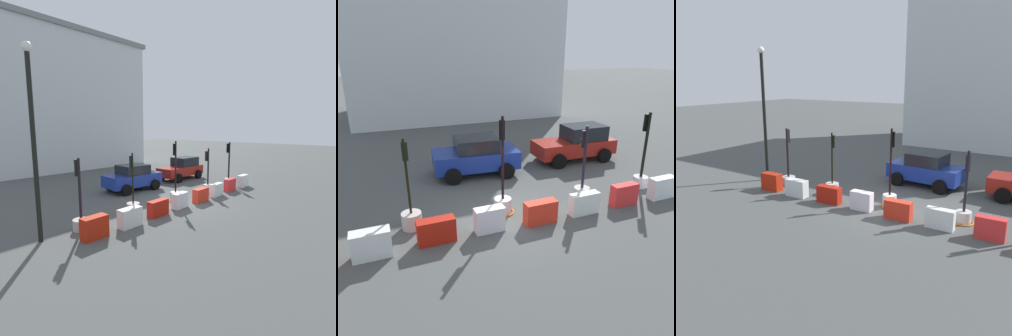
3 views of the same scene
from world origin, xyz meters
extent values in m
plane|color=#4A4D4C|center=(0.00, 0.00, 0.00)|extent=(120.00, 120.00, 0.00)
cylinder|color=#AEAAA8|center=(-6.06, 0.29, 0.23)|extent=(0.71, 0.71, 0.46)
cylinder|color=black|center=(-6.06, 0.29, 1.76)|extent=(0.12, 0.12, 2.59)
cube|color=black|center=(-6.09, 0.42, 2.64)|extent=(0.18, 0.17, 0.69)
sphere|color=red|center=(-6.11, 0.50, 2.87)|extent=(0.09, 0.09, 0.09)
sphere|color=orange|center=(-6.11, 0.50, 2.64)|extent=(0.09, 0.09, 0.09)
sphere|color=green|center=(-6.11, 0.50, 2.41)|extent=(0.09, 0.09, 0.09)
cylinder|color=#B8ADA8|center=(-3.20, 0.31, 0.28)|extent=(0.66, 0.66, 0.55)
cylinder|color=black|center=(-3.20, 0.31, 1.81)|extent=(0.08, 0.08, 2.51)
cube|color=black|center=(-3.18, 0.41, 2.62)|extent=(0.18, 0.15, 0.60)
sphere|color=red|center=(-3.17, 0.49, 2.83)|extent=(0.10, 0.10, 0.10)
sphere|color=orange|center=(-3.17, 0.49, 2.62)|extent=(0.10, 0.10, 0.10)
sphere|color=green|center=(-3.17, 0.49, 2.42)|extent=(0.10, 0.10, 0.10)
cylinder|color=silver|center=(-0.03, 0.25, 0.28)|extent=(0.62, 0.62, 0.56)
cylinder|color=black|center=(-0.03, 0.25, 2.04)|extent=(0.09, 0.09, 2.96)
cube|color=black|center=(-0.01, 0.36, 3.03)|extent=(0.17, 0.15, 0.68)
sphere|color=red|center=(0.00, 0.44, 3.25)|extent=(0.10, 0.10, 0.10)
sphere|color=orange|center=(0.00, 0.44, 3.03)|extent=(0.10, 0.10, 0.10)
sphere|color=green|center=(0.00, 0.44, 2.80)|extent=(0.10, 0.10, 0.10)
torus|color=orange|center=(-0.03, 0.25, 0.03)|extent=(0.81, 0.81, 0.06)
cylinder|color=beige|center=(3.24, 0.21, 0.24)|extent=(0.61, 0.61, 0.48)
cylinder|color=black|center=(3.24, 0.21, 1.70)|extent=(0.11, 0.11, 2.44)
cube|color=black|center=(3.21, 0.33, 2.40)|extent=(0.17, 0.18, 0.65)
sphere|color=red|center=(3.19, 0.42, 2.61)|extent=(0.09, 0.09, 0.09)
sphere|color=orange|center=(3.19, 0.42, 2.40)|extent=(0.09, 0.09, 0.09)
sphere|color=green|center=(3.19, 0.42, 2.18)|extent=(0.09, 0.09, 0.09)
torus|color=orange|center=(3.24, 0.21, 0.03)|extent=(0.84, 0.84, 0.06)
cylinder|color=silver|center=(6.23, 0.34, 0.23)|extent=(0.60, 0.60, 0.46)
cylinder|color=black|center=(6.23, 0.34, 1.83)|extent=(0.12, 0.12, 2.73)
cube|color=black|center=(6.21, 0.46, 2.75)|extent=(0.19, 0.16, 0.69)
sphere|color=red|center=(6.19, 0.54, 2.98)|extent=(0.11, 0.11, 0.11)
sphere|color=orange|center=(6.19, 0.54, 2.75)|extent=(0.11, 0.11, 0.11)
sphere|color=green|center=(6.19, 0.54, 2.51)|extent=(0.11, 0.11, 0.11)
cube|color=#B7210D|center=(-6.15, -0.86, 0.44)|extent=(1.06, 0.50, 0.88)
cube|color=silver|center=(-4.43, -0.92, 0.42)|extent=(1.11, 0.50, 0.83)
cube|color=#B21B0E|center=(-2.58, -0.82, 0.39)|extent=(1.17, 0.44, 0.78)
cube|color=white|center=(-0.87, -0.78, 0.41)|extent=(0.99, 0.43, 0.83)
cube|color=red|center=(0.91, -0.87, 0.39)|extent=(1.13, 0.44, 0.78)
cube|color=white|center=(2.64, -0.86, 0.40)|extent=(1.11, 0.39, 0.79)
cube|color=red|center=(4.44, -0.79, 0.41)|extent=(1.06, 0.40, 0.83)
cube|color=white|center=(6.24, -0.83, 0.43)|extent=(1.12, 0.42, 0.86)
cube|color=navy|center=(0.13, 4.28, 0.75)|extent=(3.96, 2.12, 0.79)
cube|color=black|center=(0.17, 4.27, 1.45)|extent=(2.00, 1.76, 0.61)
cylinder|color=black|center=(-1.13, 3.39, 0.36)|extent=(0.73, 0.33, 0.71)
cylinder|color=black|center=(-0.99, 5.34, 0.36)|extent=(0.73, 0.33, 0.71)
cylinder|color=black|center=(1.25, 3.21, 0.36)|extent=(0.73, 0.33, 0.71)
cylinder|color=black|center=(1.39, 5.17, 0.36)|extent=(0.73, 0.33, 0.71)
cube|color=maroon|center=(5.41, 4.38, 0.72)|extent=(4.19, 1.68, 0.72)
cube|color=black|center=(5.97, 4.37, 1.44)|extent=(2.07, 1.47, 0.72)
cylinder|color=black|center=(4.11, 3.50, 0.36)|extent=(0.72, 0.29, 0.72)
cylinder|color=black|center=(4.12, 5.27, 0.36)|extent=(0.72, 0.29, 0.72)
cylinder|color=black|center=(6.70, 3.48, 0.36)|extent=(0.72, 0.29, 0.72)
cylinder|color=black|center=(6.71, 5.25, 0.36)|extent=(0.72, 0.29, 0.72)
cube|color=silver|center=(2.35, 19.34, 6.60)|extent=(16.21, 9.95, 13.19)
cube|color=gray|center=(2.35, 19.34, 13.42)|extent=(16.86, 10.35, 0.45)
cylinder|color=black|center=(-7.70, 0.38, 3.42)|extent=(0.17, 0.17, 6.84)
sphere|color=silver|center=(-7.70, 0.38, 6.99)|extent=(0.36, 0.36, 0.36)
camera|label=1|loc=(-11.57, -9.63, 4.28)|focal=28.61mm
camera|label=2|loc=(-3.73, -9.75, 5.73)|focal=35.49mm
camera|label=3|loc=(6.51, -13.43, 5.62)|focal=38.03mm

